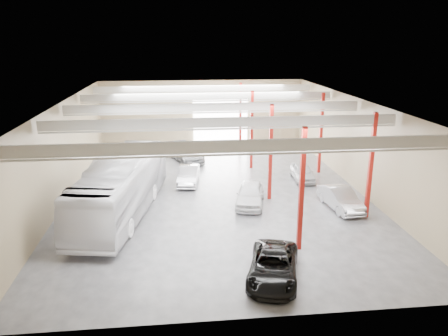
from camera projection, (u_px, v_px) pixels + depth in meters
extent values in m
cube|color=#404045|center=(215.00, 191.00, 33.75)|extent=(22.00, 32.00, 0.01)
cube|color=silver|center=(215.00, 101.00, 31.74)|extent=(22.00, 32.00, 0.12)
cube|color=#837252|center=(202.00, 113.00, 47.98)|extent=(22.00, 0.12, 7.00)
cube|color=#837252|center=(251.00, 244.00, 17.51)|extent=(22.00, 0.12, 7.00)
cube|color=#837252|center=(64.00, 152.00, 31.60)|extent=(0.12, 32.00, 7.00)
cube|color=#837252|center=(356.00, 144.00, 33.89)|extent=(0.12, 32.00, 7.00)
cube|color=white|center=(220.00, 121.00, 48.33)|extent=(6.00, 0.20, 5.00)
cube|color=#9F1711|center=(302.00, 190.00, 23.62)|extent=(0.25, 0.25, 7.00)
cube|color=#9F1711|center=(271.00, 153.00, 31.24)|extent=(0.25, 0.25, 7.00)
cube|color=#9F1711|center=(252.00, 130.00, 38.85)|extent=(0.25, 0.25, 7.00)
cube|color=#9F1711|center=(240.00, 117.00, 45.52)|extent=(0.25, 0.25, 7.00)
cube|color=#9F1711|center=(371.00, 166.00, 28.02)|extent=(0.25, 0.25, 7.00)
cube|color=#9F1711|center=(321.00, 133.00, 37.54)|extent=(0.25, 0.25, 7.00)
cube|color=#BAB9B5|center=(238.00, 146.00, 20.44)|extent=(21.60, 0.15, 0.60)
cube|color=#BAB9B5|center=(238.00, 154.00, 20.56)|extent=(21.60, 0.10, 0.10)
cube|color=#BAB9B5|center=(224.00, 122.00, 26.15)|extent=(21.60, 0.15, 0.60)
cube|color=#BAB9B5|center=(224.00, 129.00, 26.27)|extent=(21.60, 0.10, 0.10)
cube|color=#BAB9B5|center=(215.00, 107.00, 31.87)|extent=(21.60, 0.15, 0.60)
cube|color=#BAB9B5|center=(215.00, 113.00, 31.98)|extent=(21.60, 0.10, 0.10)
cube|color=#BAB9B5|center=(209.00, 96.00, 37.58)|extent=(21.60, 0.15, 0.60)
cube|color=#BAB9B5|center=(209.00, 101.00, 37.69)|extent=(21.60, 0.10, 0.10)
cube|color=#BAB9B5|center=(204.00, 89.00, 43.29)|extent=(21.60, 0.15, 0.60)
cube|color=#BAB9B5|center=(204.00, 93.00, 43.40)|extent=(21.60, 0.10, 0.10)
imported|color=white|center=(122.00, 187.00, 29.03)|extent=(5.60, 14.03, 3.81)
imported|color=black|center=(273.00, 266.00, 21.35)|extent=(3.64, 5.51, 1.41)
imported|color=white|center=(250.00, 194.00, 30.90)|extent=(2.89, 4.96, 1.58)
imported|color=#BAB9BF|center=(188.00, 175.00, 35.43)|extent=(2.05, 4.47, 1.42)
imported|color=gray|center=(186.00, 153.00, 41.89)|extent=(3.81, 5.69, 1.53)
imported|color=#9D9DA1|center=(341.00, 199.00, 30.17)|extent=(2.02, 4.66, 1.49)
imported|color=silver|center=(303.00, 172.00, 36.29)|extent=(1.84, 4.06, 1.35)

